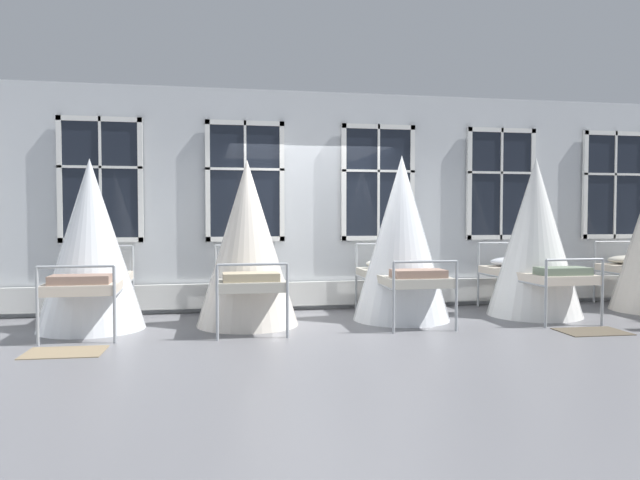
% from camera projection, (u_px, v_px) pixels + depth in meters
% --- Properties ---
extents(ground, '(26.59, 26.59, 0.00)m').
position_uv_depth(ground, '(328.00, 323.00, 8.17)').
color(ground, slate).
extents(back_wall_with_windows, '(14.29, 0.10, 3.32)m').
position_uv_depth(back_wall_with_windows, '(312.00, 201.00, 9.37)').
color(back_wall_with_windows, silver).
rests_on(back_wall_with_windows, ground).
extents(window_bank, '(11.41, 0.10, 2.77)m').
position_uv_depth(window_bank, '(313.00, 238.00, 9.27)').
color(window_bank, black).
rests_on(window_bank, ground).
extents(cot_second, '(1.33, 1.93, 2.16)m').
position_uv_depth(cot_second, '(91.00, 246.00, 7.69)').
color(cot_second, '#9EA3A8').
rests_on(cot_second, ground).
extents(cot_third, '(1.33, 1.93, 2.16)m').
position_uv_depth(cot_third, '(247.00, 245.00, 7.99)').
color(cot_third, '#9EA3A8').
rests_on(cot_third, ground).
extents(cot_fourth, '(1.33, 1.93, 2.26)m').
position_uv_depth(cot_fourth, '(401.00, 240.00, 8.40)').
color(cot_fourth, '#9EA3A8').
rests_on(cot_fourth, ground).
extents(cot_fifth, '(1.33, 1.94, 2.26)m').
position_uv_depth(cot_fifth, '(535.00, 239.00, 8.75)').
color(cot_fifth, '#9EA3A8').
rests_on(cot_fifth, ground).
extents(rug_second, '(0.82, 0.59, 0.01)m').
position_uv_depth(rug_second, '(65.00, 352.00, 6.39)').
color(rug_second, '#8E7A5B').
rests_on(rug_second, ground).
extents(rug_fifth, '(0.82, 0.58, 0.01)m').
position_uv_depth(rug_fifth, '(592.00, 332.00, 7.53)').
color(rug_fifth, brown).
rests_on(rug_fifth, ground).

